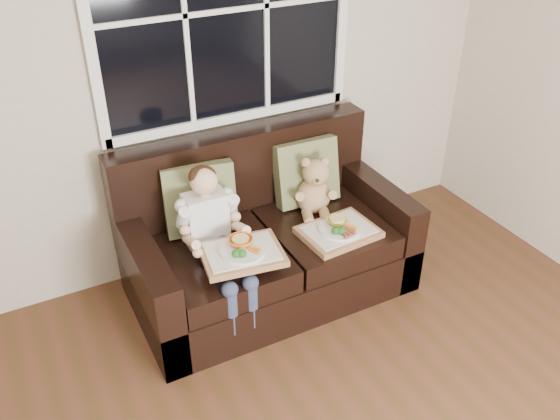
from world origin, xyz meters
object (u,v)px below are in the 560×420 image
tray_left (242,252)px  loveseat (265,244)px  teddy_bear (315,189)px  child (213,228)px  tray_right (339,231)px

tray_left → loveseat: bearing=56.7°
teddy_bear → loveseat: bearing=-157.1°
loveseat → tray_left: loveseat is taller
teddy_bear → tray_left: (-0.66, -0.35, -0.03)m
child → teddy_bear: (0.74, 0.13, -0.02)m
loveseat → teddy_bear: (0.36, 0.01, 0.30)m
tray_left → child: bearing=117.3°
child → teddy_bear: child is taller
tray_right → tray_left: bearing=-179.7°
teddy_bear → child: bearing=-149.1°
tray_right → child: bearing=162.5°
loveseat → teddy_bear: size_ratio=4.27×
teddy_bear → tray_right: teddy_bear is taller
loveseat → tray_left: 0.53m
child → teddy_bear: size_ratio=1.98×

